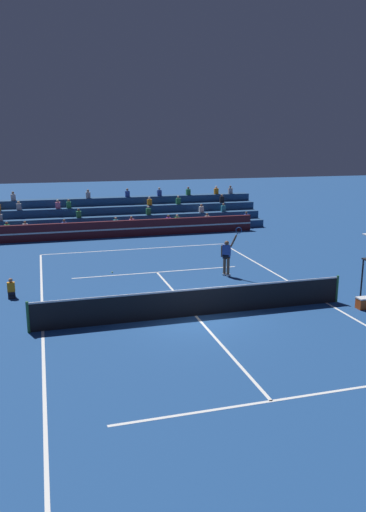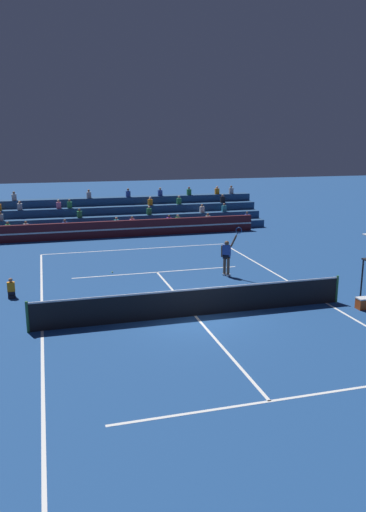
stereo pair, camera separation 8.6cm
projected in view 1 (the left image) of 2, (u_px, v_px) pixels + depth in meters
name	position (u px, v px, depth m)	size (l,w,h in m)	color
ground_plane	(196.00, 316.00, 18.57)	(120.00, 120.00, 0.00)	navy
court_lines	(196.00, 316.00, 18.57)	(11.10, 23.90, 0.01)	white
tennis_net	(196.00, 302.00, 18.44)	(12.00, 0.10, 1.10)	#2D6B38
sponsor_banner_wall	(125.00, 229.00, 33.31)	(18.00, 0.26, 1.10)	#51191E
bleacher_stand	(118.00, 217.00, 36.21)	(20.89, 3.80, 2.83)	navy
ball_kid_courtside	(11.00, 290.00, 20.58)	(0.30, 0.36, 0.84)	black
tennis_player	(227.00, 256.00, 23.76)	(0.82, 0.79, 2.46)	brown
tennis_ball	(112.00, 272.00, 24.47)	(0.07, 0.07, 0.07)	#C6DB33
equipment_cooler	(363.00, 303.00, 19.31)	(0.50, 0.38, 0.45)	#D84C19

